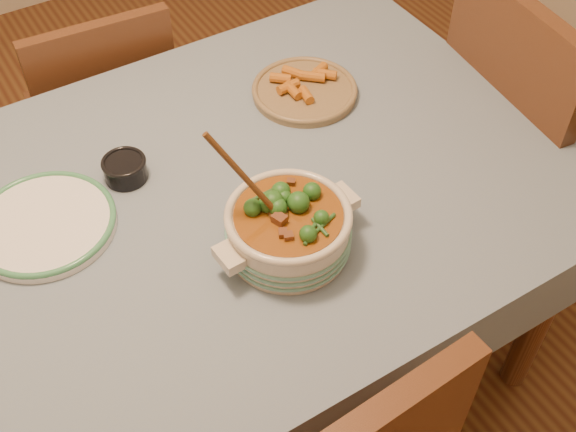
% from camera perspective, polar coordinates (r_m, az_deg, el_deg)
% --- Properties ---
extents(floor, '(4.50, 4.50, 0.00)m').
position_cam_1_polar(floor, '(2.16, -5.18, -12.84)').
color(floor, '#4D2616').
rests_on(floor, ground).
extents(dining_table, '(1.68, 1.08, 0.76)m').
position_cam_1_polar(dining_table, '(1.62, -6.75, -1.24)').
color(dining_table, brown).
rests_on(dining_table, floor).
extents(stew_casserole, '(0.32, 0.26, 0.30)m').
position_cam_1_polar(stew_casserole, '(1.41, 0.01, -0.80)').
color(stew_casserole, beige).
rests_on(stew_casserole, dining_table).
extents(white_plate, '(0.32, 0.32, 0.03)m').
position_cam_1_polar(white_plate, '(1.57, -18.68, -0.57)').
color(white_plate, white).
rests_on(white_plate, dining_table).
extents(condiment_bowl, '(0.11, 0.11, 0.05)m').
position_cam_1_polar(condiment_bowl, '(1.61, -12.77, 3.72)').
color(condiment_bowl, black).
rests_on(condiment_bowl, dining_table).
extents(fried_plate, '(0.34, 0.34, 0.04)m').
position_cam_1_polar(fried_plate, '(1.80, 1.32, 9.98)').
color(fried_plate, olive).
rests_on(fried_plate, dining_table).
extents(chair_far, '(0.43, 0.43, 0.85)m').
position_cam_1_polar(chair_far, '(2.25, -14.09, 7.81)').
color(chair_far, brown).
rests_on(chair_far, floor).
extents(chair_right, '(0.52, 0.52, 1.00)m').
position_cam_1_polar(chair_right, '(2.09, 18.29, 6.26)').
color(chair_right, brown).
rests_on(chair_right, floor).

